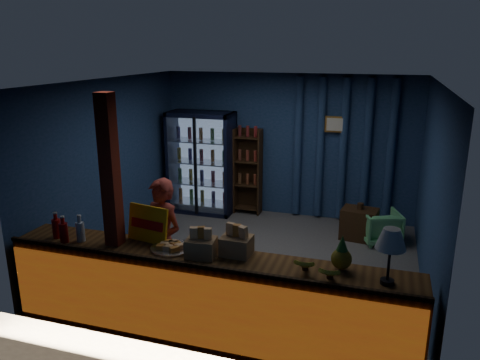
# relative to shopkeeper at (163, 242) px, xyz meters

# --- Properties ---
(ground) EXTENTS (4.60, 4.60, 0.00)m
(ground) POSITION_rel_shopkeeper_xyz_m (0.76, 1.35, -0.78)
(ground) COLOR #515154
(ground) RESTS_ON ground
(room_walls) EXTENTS (4.60, 4.60, 4.60)m
(room_walls) POSITION_rel_shopkeeper_xyz_m (0.76, 1.35, 0.79)
(room_walls) COLOR navy
(room_walls) RESTS_ON ground
(counter) EXTENTS (4.40, 0.57, 0.99)m
(counter) POSITION_rel_shopkeeper_xyz_m (0.76, -0.56, -0.30)
(counter) COLOR brown
(counter) RESTS_ON ground
(support_post) EXTENTS (0.16, 0.16, 2.60)m
(support_post) POSITION_rel_shopkeeper_xyz_m (-0.29, -0.55, 0.52)
(support_post) COLOR maroon
(support_post) RESTS_ON ground
(beverage_cooler) EXTENTS (1.20, 0.62, 1.90)m
(beverage_cooler) POSITION_rel_shopkeeper_xyz_m (-0.79, 3.26, 0.15)
(beverage_cooler) COLOR black
(beverage_cooler) RESTS_ON ground
(bottle_shelf) EXTENTS (0.50, 0.28, 1.60)m
(bottle_shelf) POSITION_rel_shopkeeper_xyz_m (0.06, 3.41, 0.02)
(bottle_shelf) COLOR #3B2312
(bottle_shelf) RESTS_ON ground
(curtain_folds) EXTENTS (1.74, 0.14, 2.50)m
(curtain_folds) POSITION_rel_shopkeeper_xyz_m (1.76, 3.49, 0.52)
(curtain_folds) COLOR navy
(curtain_folds) RESTS_ON room_walls
(framed_picture) EXTENTS (0.36, 0.04, 0.28)m
(framed_picture) POSITION_rel_shopkeeper_xyz_m (1.61, 3.44, 0.97)
(framed_picture) COLOR #C38930
(framed_picture) RESTS_ON room_walls
(shopkeeper) EXTENTS (0.66, 0.55, 1.56)m
(shopkeeper) POSITION_rel_shopkeeper_xyz_m (0.00, 0.00, 0.00)
(shopkeeper) COLOR maroon
(shopkeeper) RESTS_ON ground
(green_chair) EXTENTS (0.73, 0.73, 0.53)m
(green_chair) POSITION_rel_shopkeeper_xyz_m (2.50, 2.67, -0.52)
(green_chair) COLOR #62C57A
(green_chair) RESTS_ON ground
(side_table) EXTENTS (0.61, 0.48, 0.61)m
(side_table) POSITION_rel_shopkeeper_xyz_m (2.16, 2.71, -0.52)
(side_table) COLOR #3B2312
(side_table) RESTS_ON ground
(yellow_sign) EXTENTS (0.52, 0.19, 0.41)m
(yellow_sign) POSITION_rel_shopkeeper_xyz_m (0.03, -0.38, 0.37)
(yellow_sign) COLOR #E9A10C
(yellow_sign) RESTS_ON counter
(soda_bottles) EXTENTS (0.41, 0.17, 0.31)m
(soda_bottles) POSITION_rel_shopkeeper_xyz_m (-0.85, -0.63, 0.29)
(soda_bottles) COLOR #A90E0B
(soda_bottles) RESTS_ON counter
(snack_box_left) EXTENTS (0.32, 0.28, 0.32)m
(snack_box_left) POSITION_rel_shopkeeper_xyz_m (0.74, -0.57, 0.28)
(snack_box_left) COLOR #9D754C
(snack_box_left) RESTS_ON counter
(snack_box_centre) EXTENTS (0.32, 0.27, 0.33)m
(snack_box_centre) POSITION_rel_shopkeeper_xyz_m (1.07, -0.42, 0.29)
(snack_box_centre) COLOR #9D754C
(snack_box_centre) RESTS_ON counter
(pastry_tray) EXTENTS (0.44, 0.44, 0.07)m
(pastry_tray) POSITION_rel_shopkeeper_xyz_m (0.36, -0.51, 0.20)
(pastry_tray) COLOR silver
(pastry_tray) RESTS_ON counter
(banana_bunches) EXTENTS (0.47, 0.28, 0.16)m
(banana_bunches) POSITION_rel_shopkeeper_xyz_m (1.94, -0.64, 0.25)
(banana_bunches) COLOR gold
(banana_bunches) RESTS_ON counter
(table_lamp) EXTENTS (0.28, 0.28, 0.54)m
(table_lamp) POSITION_rel_shopkeeper_xyz_m (2.58, -0.60, 0.59)
(table_lamp) COLOR black
(table_lamp) RESTS_ON counter
(pineapple) EXTENTS (0.20, 0.20, 0.35)m
(pineapple) POSITION_rel_shopkeeper_xyz_m (2.14, -0.44, 0.32)
(pineapple) COLOR olive
(pineapple) RESTS_ON counter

